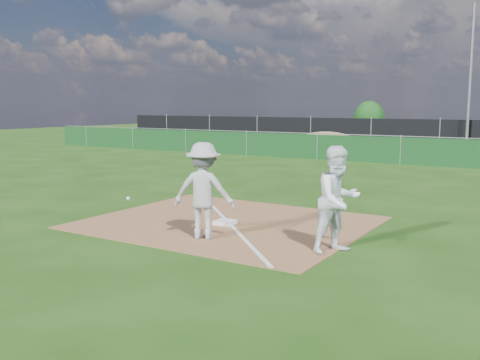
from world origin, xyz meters
name	(u,v)px	position (x,y,z in m)	size (l,w,h in m)	color
ground	(362,177)	(0.00, 10.00, 0.00)	(90.00, 90.00, 0.00)	#1C410E
infield_dirt	(228,222)	(0.00, 1.00, 0.01)	(6.00, 5.00, 0.02)	brown
foul_line	(228,222)	(0.00, 1.00, 0.03)	(0.08, 7.00, 0.01)	white
green_fence	(400,151)	(0.00, 15.00, 0.60)	(44.00, 0.05, 1.20)	#103A17
dirt_mound	(326,142)	(-5.00, 18.50, 0.58)	(3.38, 2.60, 1.17)	olive
black_fence	(439,135)	(0.00, 23.00, 0.90)	(46.00, 0.04, 1.80)	black
parking_lot	(455,145)	(0.00, 28.00, 0.01)	(46.00, 9.00, 0.01)	black
light_pole	(470,79)	(1.50, 22.70, 4.00)	(0.16, 0.16, 8.00)	slate
first_base	(225,222)	(0.07, 0.78, 0.06)	(0.41, 0.41, 0.09)	white
play_at_first	(204,191)	(0.40, -0.47, 0.97)	(2.66, 1.08, 1.90)	#BABABD
runner	(338,200)	(2.99, 0.02, 0.96)	(0.94, 0.73, 1.93)	white
car_left	(350,131)	(-6.84, 27.11, 0.78)	(1.82, 4.52, 1.54)	#AEB0B6
car_mid	(415,132)	(-2.61, 27.94, 0.83)	(1.73, 4.97, 1.64)	black
tree_left	(369,118)	(-7.81, 33.99, 1.51)	(2.48, 2.48, 2.94)	#382316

